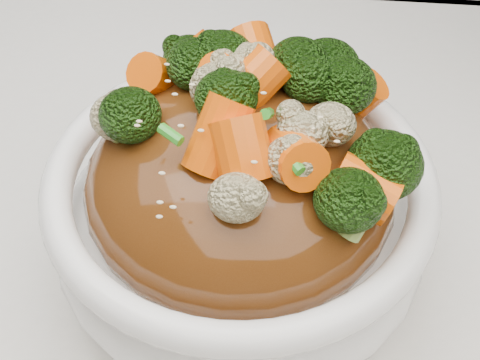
# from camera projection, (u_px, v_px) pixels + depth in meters

# --- Properties ---
(tablecloth) EXTENTS (1.20, 0.80, 0.04)m
(tablecloth) POSITION_uv_depth(u_px,v_px,m) (267.00, 360.00, 0.41)
(tablecloth) COLOR white
(tablecloth) RESTS_ON dining_table
(bowl) EXTENTS (0.25, 0.25, 0.09)m
(bowl) POSITION_uv_depth(u_px,v_px,m) (240.00, 218.00, 0.41)
(bowl) COLOR white
(bowl) RESTS_ON tablecloth
(sauce_base) EXTENTS (0.20, 0.20, 0.10)m
(sauce_base) POSITION_uv_depth(u_px,v_px,m) (240.00, 184.00, 0.39)
(sauce_base) COLOR #51290D
(sauce_base) RESTS_ON bowl
(carrots) EXTENTS (0.20, 0.20, 0.05)m
(carrots) POSITION_uv_depth(u_px,v_px,m) (240.00, 96.00, 0.34)
(carrots) COLOR #F65E08
(carrots) RESTS_ON sauce_base
(broccoli) EXTENTS (0.20, 0.20, 0.05)m
(broccoli) POSITION_uv_depth(u_px,v_px,m) (240.00, 98.00, 0.34)
(broccoli) COLOR black
(broccoli) RESTS_ON sauce_base
(cauliflower) EXTENTS (0.20, 0.20, 0.04)m
(cauliflower) POSITION_uv_depth(u_px,v_px,m) (240.00, 101.00, 0.34)
(cauliflower) COLOR #C7BB88
(cauliflower) RESTS_ON sauce_base
(scallions) EXTENTS (0.15, 0.15, 0.02)m
(scallions) POSITION_uv_depth(u_px,v_px,m) (240.00, 95.00, 0.34)
(scallions) COLOR #2B9121
(scallions) RESTS_ON sauce_base
(sesame_seeds) EXTENTS (0.18, 0.18, 0.01)m
(sesame_seeds) POSITION_uv_depth(u_px,v_px,m) (240.00, 95.00, 0.34)
(sesame_seeds) COLOR beige
(sesame_seeds) RESTS_ON sauce_base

